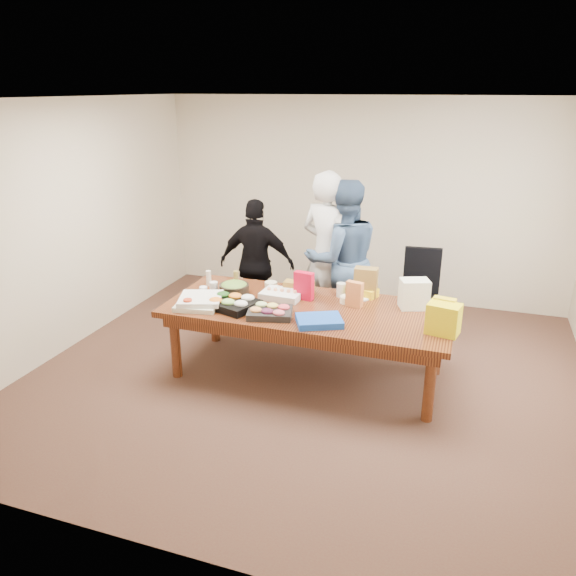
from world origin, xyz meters
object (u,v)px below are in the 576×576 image
(office_chair, at_px, (418,298))
(person_center, at_px, (327,254))
(person_right, at_px, (343,260))
(conference_table, at_px, (307,342))
(sheet_cake, at_px, (282,295))
(salad_bowl, at_px, (234,289))

(office_chair, distance_m, person_center, 1.17)
(office_chair, height_order, person_right, person_right)
(person_right, bearing_deg, conference_table, 58.13)
(sheet_cake, bearing_deg, salad_bowl, -172.50)
(person_right, distance_m, sheet_cake, 1.04)
(person_center, height_order, sheet_cake, person_center)
(conference_table, relative_size, salad_bowl, 8.94)
(office_chair, xyz_separation_m, person_center, (-1.06, -0.12, 0.46))
(office_chair, bearing_deg, person_right, -175.02)
(person_center, height_order, person_right, person_center)
(salad_bowl, bearing_deg, conference_table, -8.05)
(sheet_cake, bearing_deg, person_right, 69.49)
(person_right, height_order, salad_bowl, person_right)
(person_center, bearing_deg, salad_bowl, 76.82)
(conference_table, relative_size, person_center, 1.45)
(office_chair, distance_m, person_right, 0.98)
(conference_table, distance_m, office_chair, 1.59)
(conference_table, bearing_deg, sheet_cake, 154.02)
(person_right, bearing_deg, office_chair, 162.74)
(person_right, relative_size, sheet_cake, 4.57)
(conference_table, relative_size, person_right, 1.52)
(office_chair, relative_size, person_center, 0.52)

